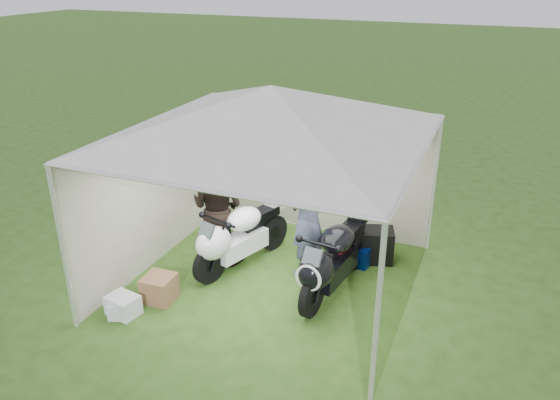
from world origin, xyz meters
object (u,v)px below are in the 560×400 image
(motorcycle_black, at_px, (332,259))
(person_dark_jacket, at_px, (217,207))
(canopy_tent, at_px, (272,116))
(crate_1, at_px, (159,288))
(equipment_box, at_px, (376,245))
(crate_0, at_px, (123,305))
(person_blue_jacket, at_px, (308,217))
(crate_2, at_px, (121,309))
(paddock_stand, at_px, (356,255))
(motorcycle_white, at_px, (237,236))

(motorcycle_black, bearing_deg, person_dark_jacket, 178.89)
(canopy_tent, height_order, crate_1, canopy_tent)
(equipment_box, height_order, crate_0, equipment_box)
(motorcycle_black, bearing_deg, canopy_tent, -170.94)
(person_blue_jacket, height_order, crate_2, person_blue_jacket)
(person_blue_jacket, bearing_deg, person_dark_jacket, -68.21)
(motorcycle_black, bearing_deg, paddock_stand, 90.00)
(paddock_stand, xyz_separation_m, crate_2, (-2.60, -2.60, -0.05))
(crate_0, bearing_deg, equipment_box, 44.45)
(motorcycle_white, xyz_separation_m, crate_2, (-0.88, -1.81, -0.44))
(crate_1, distance_m, crate_2, 0.61)
(motorcycle_white, relative_size, crate_1, 4.66)
(crate_2, bearing_deg, crate_1, 65.25)
(paddock_stand, bearing_deg, crate_2, -134.99)
(crate_1, height_order, crate_2, crate_1)
(crate_0, bearing_deg, paddock_stand, 44.26)
(equipment_box, bearing_deg, canopy_tent, -135.97)
(motorcycle_white, distance_m, crate_1, 1.46)
(motorcycle_white, bearing_deg, canopy_tent, 2.82)
(canopy_tent, bearing_deg, crate_0, -135.21)
(motorcycle_black, xyz_separation_m, paddock_stand, (0.12, 0.95, -0.42))
(person_dark_jacket, height_order, equipment_box, person_dark_jacket)
(paddock_stand, height_order, crate_0, paddock_stand)
(motorcycle_black, height_order, equipment_box, motorcycle_black)
(motorcycle_black, height_order, crate_1, motorcycle_black)
(canopy_tent, height_order, paddock_stand, canopy_tent)
(motorcycle_black, distance_m, crate_1, 2.51)
(paddock_stand, distance_m, crate_0, 3.64)
(canopy_tent, bearing_deg, equipment_box, 44.03)
(crate_2, bearing_deg, paddock_stand, 45.01)
(canopy_tent, bearing_deg, crate_2, -133.99)
(canopy_tent, relative_size, equipment_box, 10.39)
(crate_0, height_order, crate_2, crate_0)
(canopy_tent, distance_m, crate_0, 3.30)
(motorcycle_white, xyz_separation_m, person_dark_jacket, (-0.41, 0.14, 0.36))
(person_dark_jacket, distance_m, crate_0, 2.10)
(motorcycle_black, distance_m, person_blue_jacket, 0.77)
(person_dark_jacket, height_order, crate_1, person_dark_jacket)
(paddock_stand, height_order, equipment_box, equipment_box)
(person_blue_jacket, distance_m, crate_0, 2.92)
(paddock_stand, height_order, person_dark_jacket, person_dark_jacket)
(paddock_stand, bearing_deg, canopy_tent, -136.57)
(motorcycle_white, xyz_separation_m, person_blue_jacket, (1.07, 0.25, 0.40))
(motorcycle_white, height_order, person_blue_jacket, person_blue_jacket)
(equipment_box, bearing_deg, motorcycle_white, -151.87)
(crate_0, distance_m, crate_1, 0.56)
(person_dark_jacket, relative_size, equipment_box, 3.36)
(canopy_tent, bearing_deg, person_dark_jacket, 163.40)
(equipment_box, relative_size, crate_2, 1.74)
(person_dark_jacket, bearing_deg, motorcycle_white, 163.85)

